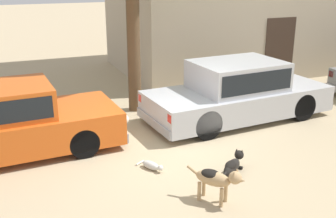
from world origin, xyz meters
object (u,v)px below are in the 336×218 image
at_px(parked_sedan_second, 237,91).
at_px(stray_dog_tan, 233,165).
at_px(stray_dog_spotted, 217,178).
at_px(parked_sedan_nearest, 3,121).
at_px(stray_cat, 152,165).

xyz_separation_m(parked_sedan_second, stray_dog_tan, (-1.60, -2.52, -0.55)).
bearing_deg(stray_dog_spotted, parked_sedan_second, 106.46).
relative_size(parked_sedan_second, stray_dog_tan, 5.74).
xyz_separation_m(stray_dog_spotted, stray_dog_tan, (0.75, 0.74, -0.26)).
bearing_deg(parked_sedan_nearest, stray_dog_tan, -35.84).
relative_size(stray_dog_spotted, stray_dog_tan, 1.00).
distance_m(parked_sedan_second, stray_dog_spotted, 4.02).
height_order(parked_sedan_second, stray_dog_spotted, parked_sedan_second).
bearing_deg(parked_sedan_nearest, stray_dog_spotted, -49.34).
bearing_deg(parked_sedan_nearest, parked_sedan_second, -2.23).
height_order(parked_sedan_nearest, stray_dog_tan, parked_sedan_nearest).
height_order(stray_dog_tan, stray_cat, stray_dog_tan).
height_order(parked_sedan_nearest, parked_sedan_second, parked_sedan_second).
bearing_deg(stray_cat, stray_dog_tan, 33.77).
distance_m(parked_sedan_nearest, stray_dog_tan, 4.54).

